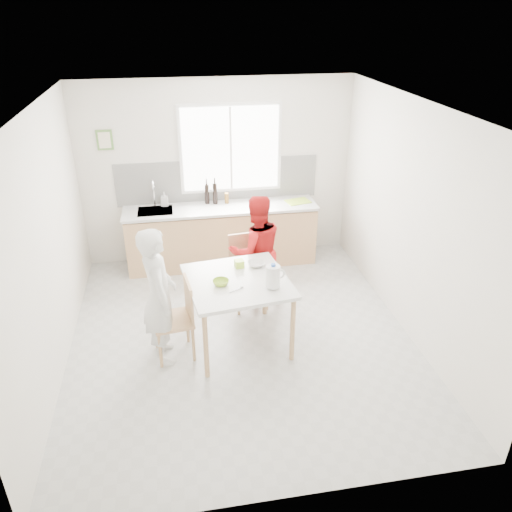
{
  "coord_description": "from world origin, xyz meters",
  "views": [
    {
      "loc": [
        -0.67,
        -4.88,
        3.61
      ],
      "look_at": [
        0.22,
        0.2,
        0.97
      ],
      "focal_mm": 35.0,
      "sensor_mm": 36.0,
      "label": 1
    }
  ],
  "objects_px": {
    "person_red": "(256,251)",
    "wine_bottle_b": "(207,194)",
    "dining_table": "(238,287)",
    "wine_bottle_a": "(215,193)",
    "bowl_green": "(221,282)",
    "milk_jug": "(273,276)",
    "person_white": "(159,296)",
    "bowl_white": "(256,264)",
    "chair_left": "(179,316)",
    "chair_far": "(247,267)"
  },
  "relations": [
    {
      "from": "bowl_green",
      "to": "wine_bottle_a",
      "type": "bearing_deg",
      "value": 85.63
    },
    {
      "from": "person_white",
      "to": "bowl_white",
      "type": "height_order",
      "value": "person_white"
    },
    {
      "from": "chair_left",
      "to": "wine_bottle_a",
      "type": "xyz_separation_m",
      "value": [
        0.66,
        2.29,
        0.57
      ]
    },
    {
      "from": "dining_table",
      "to": "bowl_white",
      "type": "bearing_deg",
      "value": 47.24
    },
    {
      "from": "dining_table",
      "to": "bowl_green",
      "type": "relative_size",
      "value": 6.92
    },
    {
      "from": "chair_far",
      "to": "person_red",
      "type": "height_order",
      "value": "person_red"
    },
    {
      "from": "chair_far",
      "to": "person_red",
      "type": "bearing_deg",
      "value": -2.49
    },
    {
      "from": "bowl_green",
      "to": "person_white",
      "type": "bearing_deg",
      "value": -176.83
    },
    {
      "from": "chair_left",
      "to": "chair_far",
      "type": "height_order",
      "value": "chair_far"
    },
    {
      "from": "chair_left",
      "to": "person_white",
      "type": "xyz_separation_m",
      "value": [
        -0.19,
        -0.02,
        0.28
      ]
    },
    {
      "from": "person_white",
      "to": "bowl_green",
      "type": "bearing_deg",
      "value": -94.26
    },
    {
      "from": "chair_far",
      "to": "bowl_green",
      "type": "xyz_separation_m",
      "value": [
        -0.43,
        -0.94,
        0.35
      ]
    },
    {
      "from": "chair_far",
      "to": "wine_bottle_b",
      "type": "distance_m",
      "value": 1.51
    },
    {
      "from": "chair_far",
      "to": "milk_jug",
      "type": "bearing_deg",
      "value": -91.35
    },
    {
      "from": "person_red",
      "to": "wine_bottle_b",
      "type": "relative_size",
      "value": 5.0
    },
    {
      "from": "bowl_white",
      "to": "wine_bottle_b",
      "type": "height_order",
      "value": "wine_bottle_b"
    },
    {
      "from": "chair_left",
      "to": "milk_jug",
      "type": "distance_m",
      "value": 1.15
    },
    {
      "from": "dining_table",
      "to": "chair_left",
      "type": "xyz_separation_m",
      "value": [
        -0.67,
        -0.09,
        -0.25
      ]
    },
    {
      "from": "bowl_green",
      "to": "bowl_white",
      "type": "xyz_separation_m",
      "value": [
        0.46,
        0.36,
        -0.0
      ]
    },
    {
      "from": "chair_left",
      "to": "bowl_green",
      "type": "distance_m",
      "value": 0.61
    },
    {
      "from": "dining_table",
      "to": "chair_left",
      "type": "bearing_deg",
      "value": -172.57
    },
    {
      "from": "bowl_white",
      "to": "milk_jug",
      "type": "xyz_separation_m",
      "value": [
        0.09,
        -0.52,
        0.12
      ]
    },
    {
      "from": "dining_table",
      "to": "person_white",
      "type": "xyz_separation_m",
      "value": [
        -0.86,
        -0.11,
        0.03
      ]
    },
    {
      "from": "person_white",
      "to": "person_red",
      "type": "bearing_deg",
      "value": -58.78
    },
    {
      "from": "chair_far",
      "to": "person_red",
      "type": "relative_size",
      "value": 0.64
    },
    {
      "from": "person_red",
      "to": "wine_bottle_b",
      "type": "xyz_separation_m",
      "value": [
        -0.5,
        1.35,
        0.32
      ]
    },
    {
      "from": "milk_jug",
      "to": "wine_bottle_a",
      "type": "xyz_separation_m",
      "value": [
        -0.38,
        2.43,
        0.08
      ]
    },
    {
      "from": "chair_far",
      "to": "person_red",
      "type": "distance_m",
      "value": 0.26
    },
    {
      "from": "person_red",
      "to": "bowl_white",
      "type": "relative_size",
      "value": 7.55
    },
    {
      "from": "person_red",
      "to": "bowl_white",
      "type": "distance_m",
      "value": 0.61
    },
    {
      "from": "wine_bottle_a",
      "to": "person_white",
      "type": "bearing_deg",
      "value": -110.11
    },
    {
      "from": "bowl_green",
      "to": "milk_jug",
      "type": "relative_size",
      "value": 0.66
    },
    {
      "from": "dining_table",
      "to": "chair_left",
      "type": "relative_size",
      "value": 1.34
    },
    {
      "from": "wine_bottle_a",
      "to": "wine_bottle_b",
      "type": "distance_m",
      "value": 0.12
    },
    {
      "from": "person_white",
      "to": "wine_bottle_b",
      "type": "relative_size",
      "value": 5.3
    },
    {
      "from": "dining_table",
      "to": "wine_bottle_a",
      "type": "xyz_separation_m",
      "value": [
        -0.02,
        2.2,
        0.32
      ]
    },
    {
      "from": "bowl_white",
      "to": "wine_bottle_b",
      "type": "distance_m",
      "value": 1.99
    },
    {
      "from": "bowl_green",
      "to": "wine_bottle_a",
      "type": "height_order",
      "value": "wine_bottle_a"
    },
    {
      "from": "wine_bottle_b",
      "to": "bowl_green",
      "type": "bearing_deg",
      "value": -91.36
    },
    {
      "from": "chair_far",
      "to": "bowl_white",
      "type": "xyz_separation_m",
      "value": [
        0.02,
        -0.57,
        0.35
      ]
    },
    {
      "from": "wine_bottle_a",
      "to": "bowl_green",
      "type": "bearing_deg",
      "value": -94.37
    },
    {
      "from": "person_red",
      "to": "bowl_white",
      "type": "xyz_separation_m",
      "value": [
        -0.1,
        -0.59,
        0.12
      ]
    },
    {
      "from": "person_red",
      "to": "wine_bottle_b",
      "type": "height_order",
      "value": "person_red"
    },
    {
      "from": "bowl_green",
      "to": "milk_jug",
      "type": "xyz_separation_m",
      "value": [
        0.55,
        -0.16,
        0.12
      ]
    },
    {
      "from": "bowl_white",
      "to": "milk_jug",
      "type": "relative_size",
      "value": 0.73
    },
    {
      "from": "person_white",
      "to": "milk_jug",
      "type": "height_order",
      "value": "person_white"
    },
    {
      "from": "milk_jug",
      "to": "wine_bottle_b",
      "type": "relative_size",
      "value": 0.9
    },
    {
      "from": "wine_bottle_b",
      "to": "person_red",
      "type": "bearing_deg",
      "value": -69.54
    },
    {
      "from": "chair_left",
      "to": "person_red",
      "type": "relative_size",
      "value": 0.62
    },
    {
      "from": "chair_left",
      "to": "person_white",
      "type": "relative_size",
      "value": 0.58
    }
  ]
}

